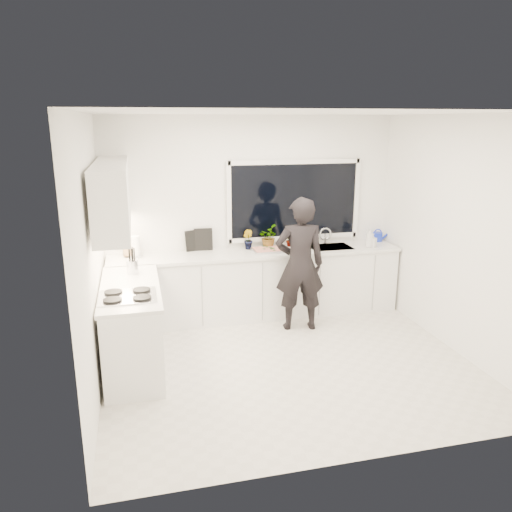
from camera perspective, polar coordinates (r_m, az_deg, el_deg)
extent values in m
cube|color=beige|center=(5.75, 3.65, -12.10)|extent=(4.00, 3.50, 0.02)
cube|color=white|center=(6.92, -0.47, 4.62)|extent=(4.00, 0.02, 2.70)
cube|color=white|center=(5.05, -18.41, -0.19)|extent=(0.02, 3.50, 2.70)
cube|color=white|center=(6.16, 22.04, 2.16)|extent=(0.02, 3.50, 2.70)
cube|color=white|center=(5.11, 4.18, 16.14)|extent=(4.00, 3.50, 0.02)
cube|color=black|center=(7.02, 4.40, 6.37)|extent=(1.80, 0.02, 1.00)
cube|color=white|center=(6.86, 0.13, -3.34)|extent=(3.92, 0.58, 0.88)
cube|color=white|center=(5.66, -13.92, -7.97)|extent=(0.58, 1.60, 0.88)
cube|color=silver|center=(6.72, 0.16, 0.35)|extent=(3.94, 0.62, 0.04)
cube|color=silver|center=(5.50, -14.22, -3.55)|extent=(0.62, 1.60, 0.04)
cube|color=white|center=(5.63, -16.07, 6.72)|extent=(0.34, 2.10, 0.70)
cube|color=silver|center=(7.05, 8.45, 0.65)|extent=(0.58, 0.42, 0.14)
cylinder|color=silver|center=(7.19, 7.91, 2.27)|extent=(0.03, 0.03, 0.22)
cube|color=black|center=(5.15, -14.48, -4.42)|extent=(0.56, 0.48, 0.03)
imported|color=black|center=(6.34, 5.02, -0.97)|extent=(0.68, 0.49, 1.72)
cube|color=#B9BABE|center=(6.73, 1.45, 0.68)|extent=(0.45, 0.34, 0.03)
cube|color=red|center=(6.72, 1.45, 0.82)|extent=(0.41, 0.30, 0.01)
cylinder|color=#142BC1|center=(7.50, 13.72, 2.15)|extent=(0.18, 0.18, 0.13)
cylinder|color=white|center=(6.61, -13.60, 1.00)|extent=(0.14, 0.14, 0.26)
cube|color=olive|center=(6.65, -14.38, 0.87)|extent=(0.15, 0.13, 0.22)
cylinder|color=silver|center=(5.90, -13.94, -1.23)|extent=(0.17, 0.17, 0.16)
cube|color=black|center=(6.78, -7.19, 1.76)|extent=(0.22, 0.08, 0.28)
cube|color=black|center=(6.79, -6.04, 1.91)|extent=(0.25, 0.04, 0.30)
imported|color=#26662D|center=(6.82, -0.95, 1.90)|extent=(0.16, 0.18, 0.26)
imported|color=#26662D|center=(6.88, 1.35, 2.22)|extent=(0.29, 0.32, 0.31)
imported|color=#26662D|center=(6.97, 3.85, 2.25)|extent=(0.12, 0.16, 0.29)
imported|color=#D8BF66|center=(7.08, 12.83, 2.04)|extent=(0.15, 0.15, 0.27)
imported|color=#D8BF66|center=(7.12, 13.22, 1.75)|extent=(0.12, 0.12, 0.19)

